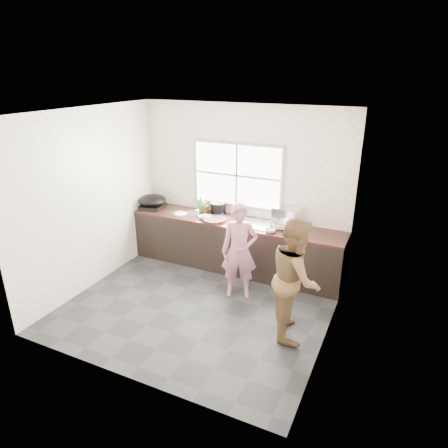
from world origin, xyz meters
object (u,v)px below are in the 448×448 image
at_px(bowl_mince, 205,217).
at_px(cutting_board, 215,220).
at_px(bowl_crabs, 281,226).
at_px(wok, 152,200).
at_px(bottle_brown_tall, 205,208).
at_px(dish_rack, 287,217).
at_px(pot_lid_left, 178,213).
at_px(plate_food, 181,214).
at_px(bottle_green, 201,203).
at_px(pot_lid_right, 191,213).
at_px(black_pot, 218,208).
at_px(woman, 239,254).
at_px(burner, 153,206).
at_px(person_side, 295,278).
at_px(glass_jar, 197,212).
at_px(bottle_brown_short, 216,209).
at_px(bowl_held, 270,230).

bearing_deg(bowl_mince, cutting_board, -5.49).
relative_size(bowl_crabs, wok, 0.44).
bearing_deg(bottle_brown_tall, dish_rack, 1.42).
bearing_deg(bowl_mince, pot_lid_left, 177.98).
bearing_deg(pot_lid_left, wok, 174.38).
xyz_separation_m(bowl_mince, plate_food, (-0.48, 0.02, -0.02)).
distance_m(bowl_crabs, bottle_green, 1.52).
height_order(bowl_crabs, pot_lid_right, bowl_crabs).
relative_size(cutting_board, wok, 0.81).
distance_m(black_pot, pot_lid_right, 0.47).
distance_m(woman, black_pot, 1.32).
bearing_deg(bottle_green, bowl_mince, -52.02).
height_order(bowl_crabs, wok, wok).
xyz_separation_m(woman, pot_lid_right, (-1.24, 0.77, 0.19)).
distance_m(burner, pot_lid_left, 0.57).
bearing_deg(bottle_green, person_side, -35.09).
relative_size(burner, pot_lid_right, 1.42).
bearing_deg(glass_jar, pot_lid_right, 169.64).
bearing_deg(plate_food, glass_jar, 15.90).
bearing_deg(bowl_crabs, cutting_board, -172.94).
bearing_deg(bowl_mince, glass_jar, 154.70).
distance_m(plate_food, bottle_brown_short, 0.61).
distance_m(glass_jar, dish_rack, 1.54).
bearing_deg(black_pot, burner, -167.73).
bearing_deg(glass_jar, black_pot, 41.93).
distance_m(person_side, cutting_board, 2.06).
distance_m(dish_rack, pot_lid_left, 1.88).
bearing_deg(bowl_held, woman, -116.39).
distance_m(person_side, glass_jar, 2.45).
relative_size(woman, black_pot, 5.10).
xyz_separation_m(bowl_held, bottle_green, (-1.40, 0.39, 0.12)).
xyz_separation_m(person_side, bowl_held, (-0.71, 1.09, 0.11)).
distance_m(bowl_held, bottle_green, 1.46).
relative_size(bottle_brown_short, wok, 0.36).
distance_m(person_side, bowl_crabs, 1.44).
distance_m(bottle_brown_short, burner, 1.18).
bearing_deg(person_side, woman, 42.00).
distance_m(bowl_held, dish_rack, 0.41).
height_order(wok, pot_lid_right, wok).
bearing_deg(bowl_crabs, glass_jar, -179.21).
bearing_deg(pot_lid_left, bottle_green, 41.95).
bearing_deg(bowl_held, dish_rack, 67.37).
bearing_deg(bowl_crabs, black_pot, 169.27).
distance_m(bowl_mince, dish_rack, 1.35).
relative_size(cutting_board, burner, 1.01).
distance_m(bottle_brown_tall, pot_lid_right, 0.26).
bearing_deg(bowl_held, black_pot, 158.20).
bearing_deg(pot_lid_left, dish_rack, 7.42).
distance_m(person_side, bottle_brown_short, 2.37).
height_order(bowl_mince, wok, wok).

